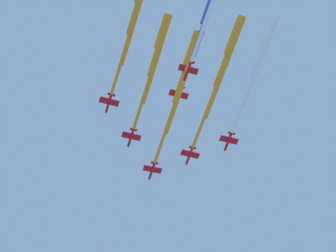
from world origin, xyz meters
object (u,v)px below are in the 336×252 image
Objects in this scene: jet_lead at (181,83)px; jet_starboard_mid at (259,63)px; jet_starboard_inner at (223,68)px; jet_port_outer at (210,5)px; jet_port_inner at (155,60)px; jet_port_mid at (135,16)px.

jet_lead is 32.56m from jet_starboard_mid.
jet_starboard_mid is (14.43, -1.10, -1.23)m from jet_starboard_inner.
jet_port_inner is at bearing 139.94° from jet_port_outer.
jet_starboard_inner is at bearing 175.66° from jet_starboard_mid.
jet_port_mid is 29.96m from jet_port_outer.
jet_port_inner is 31.00m from jet_port_outer.
jet_starboard_mid is (41.85, 4.77, -1.34)m from jet_port_inner.
jet_lead is 1.06× the size of jet_port_outer.
jet_lead is 18.23m from jet_starboard_inner.
jet_port_outer reaches higher than jet_port_inner.
jet_starboard_mid is 30.72m from jet_port_outer.
jet_port_mid reaches higher than jet_starboard_mid.
jet_lead is at bearing 169.37° from jet_starboard_mid.
jet_port_inner is at bearing -167.93° from jet_starboard_inner.
jet_starboard_mid is 0.93× the size of jet_port_outer.
jet_port_outer reaches higher than jet_starboard_inner.
jet_starboard_inner is 14.53m from jet_starboard_mid.
jet_starboard_inner reaches higher than jet_lead.
jet_lead is 1.15× the size of jet_port_inner.
jet_port_inner is at bearing -173.50° from jet_starboard_mid.
jet_starboard_inner reaches higher than jet_starboard_mid.
jet_port_mid reaches higher than jet_port_inner.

